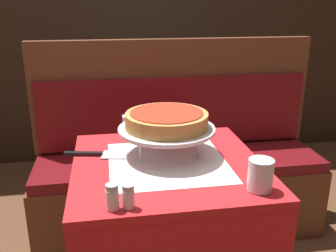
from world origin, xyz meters
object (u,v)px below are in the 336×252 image
(dining_table_rear, at_px, (149,100))
(napkin_holder, at_px, (134,126))
(deep_dish_pizza, at_px, (167,120))
(pizza_server, at_px, (98,154))
(dining_table_front, at_px, (168,190))
(water_glass_near, at_px, (260,175))
(pizza_pan_stand, at_px, (167,130))
(salt_shaker, at_px, (112,197))
(pepper_shaker, at_px, (128,196))
(booth_bench, at_px, (178,177))
(condiment_caddy, at_px, (137,77))

(dining_table_rear, distance_m, napkin_holder, 1.09)
(deep_dish_pizza, distance_m, pizza_server, 0.30)
(dining_table_front, height_order, water_glass_near, water_glass_near)
(pizza_pan_stand, relative_size, salt_shaker, 4.77)
(water_glass_near, height_order, salt_shaker, water_glass_near)
(salt_shaker, bearing_deg, pizza_server, 96.61)
(dining_table_front, distance_m, deep_dish_pizza, 0.27)
(pizza_server, relative_size, water_glass_near, 2.43)
(pepper_shaker, bearing_deg, dining_table_rear, 81.13)
(dining_table_front, relative_size, deep_dish_pizza, 2.42)
(booth_bench, bearing_deg, water_glass_near, -85.83)
(dining_table_rear, distance_m, deep_dish_pizza, 1.32)
(pizza_pan_stand, distance_m, deep_dish_pizza, 0.04)
(salt_shaker, relative_size, pepper_shaker, 1.07)
(pizza_server, bearing_deg, pepper_shaker, -77.11)
(pepper_shaker, relative_size, condiment_caddy, 0.41)
(pizza_pan_stand, distance_m, napkin_holder, 0.26)
(dining_table_rear, relative_size, pepper_shaker, 10.39)
(salt_shaker, xyz_separation_m, condiment_caddy, (0.22, 1.71, -0.00))
(salt_shaker, distance_m, pepper_shaker, 0.05)
(booth_bench, xyz_separation_m, condiment_caddy, (-0.17, 0.73, 0.45))
(salt_shaker, bearing_deg, napkin_holder, 79.33)
(condiment_caddy, bearing_deg, deep_dish_pizza, -90.23)
(napkin_holder, xyz_separation_m, condiment_caddy, (0.11, 1.12, -0.01))
(deep_dish_pizza, bearing_deg, dining_table_front, -96.97)
(dining_table_rear, xyz_separation_m, condiment_caddy, (-0.08, 0.06, 0.16))
(dining_table_rear, xyz_separation_m, deep_dish_pizza, (-0.09, -1.29, 0.26))
(booth_bench, height_order, pepper_shaker, booth_bench)
(deep_dish_pizza, xyz_separation_m, salt_shaker, (-0.21, -0.36, -0.10))
(deep_dish_pizza, height_order, pizza_server, deep_dish_pizza)
(dining_table_rear, xyz_separation_m, napkin_holder, (-0.19, -1.06, 0.17))
(water_glass_near, bearing_deg, pepper_shaker, -174.61)
(water_glass_near, bearing_deg, condiment_caddy, 97.97)
(booth_bench, height_order, deep_dish_pizza, booth_bench)
(dining_table_front, height_order, napkin_holder, napkin_holder)
(booth_bench, height_order, water_glass_near, booth_bench)
(pizza_server, xyz_separation_m, condiment_caddy, (0.27, 1.31, 0.03))
(condiment_caddy, bearing_deg, water_glass_near, -82.03)
(pizza_pan_stand, xyz_separation_m, pepper_shaker, (-0.17, -0.36, -0.06))
(dining_table_rear, relative_size, salt_shaker, 9.68)
(deep_dish_pizza, distance_m, pepper_shaker, 0.41)
(booth_bench, height_order, pizza_server, booth_bench)
(water_glass_near, bearing_deg, dining_table_rear, 95.38)
(dining_table_front, xyz_separation_m, deep_dish_pizza, (0.01, 0.07, 0.26))
(pizza_pan_stand, relative_size, deep_dish_pizza, 1.18)
(dining_table_rear, xyz_separation_m, pepper_shaker, (-0.26, -1.65, 0.16))
(dining_table_rear, bearing_deg, pizza_pan_stand, -93.90)
(pizza_pan_stand, height_order, salt_shaker, pizza_pan_stand)
(pizza_server, relative_size, pepper_shaker, 3.44)
(water_glass_near, distance_m, napkin_holder, 0.65)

